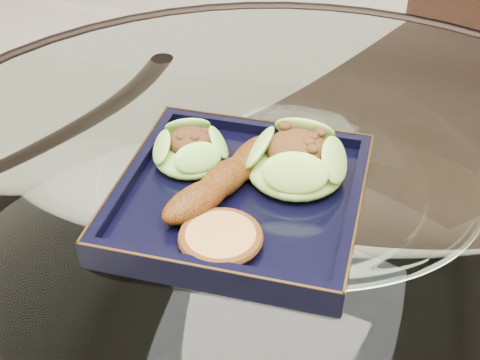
% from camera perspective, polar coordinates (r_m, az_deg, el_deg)
% --- Properties ---
extents(dining_table, '(1.13, 1.13, 0.77)m').
position_cam_1_polar(dining_table, '(0.89, 3.61, -9.63)').
color(dining_table, white).
rests_on(dining_table, ground).
extents(dining_chair, '(0.60, 0.60, 1.05)m').
position_cam_1_polar(dining_chair, '(1.25, 19.01, 3.32)').
color(dining_chair, black).
rests_on(dining_chair, ground).
extents(navy_plate, '(0.29, 0.29, 0.02)m').
position_cam_1_polar(navy_plate, '(0.76, 0.00, -1.79)').
color(navy_plate, black).
rests_on(navy_plate, dining_table).
extents(lettuce_wrap_left, '(0.10, 0.10, 0.03)m').
position_cam_1_polar(lettuce_wrap_left, '(0.79, -4.24, 2.40)').
color(lettuce_wrap_left, '#5A9D2D').
rests_on(lettuce_wrap_left, navy_plate).
extents(lettuce_wrap_right, '(0.14, 0.14, 0.04)m').
position_cam_1_polar(lettuce_wrap_right, '(0.77, 4.79, 1.44)').
color(lettuce_wrap_right, olive).
rests_on(lettuce_wrap_right, navy_plate).
extents(roasted_plantain, '(0.10, 0.18, 0.03)m').
position_cam_1_polar(roasted_plantain, '(0.75, -1.30, 0.12)').
color(roasted_plantain, '#69320B').
rests_on(roasted_plantain, navy_plate).
extents(crumb_patty, '(0.10, 0.10, 0.01)m').
position_cam_1_polar(crumb_patty, '(0.69, -1.66, -5.03)').
color(crumb_patty, '#CC8F44').
rests_on(crumb_patty, navy_plate).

